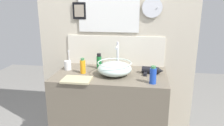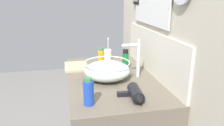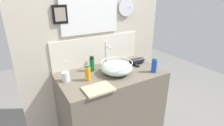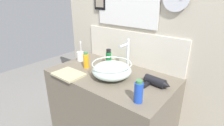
# 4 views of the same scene
# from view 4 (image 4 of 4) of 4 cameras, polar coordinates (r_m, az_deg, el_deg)

# --- Properties ---
(vanity_counter) EXTENTS (1.01, 0.59, 0.91)m
(vanity_counter) POSITION_cam_4_polar(r_m,az_deg,el_deg) (1.66, -0.35, -18.00)
(vanity_counter) COLOR #6B6051
(vanity_counter) RESTS_ON ground
(back_panel) EXTENTS (1.61, 0.10, 2.53)m
(back_panel) POSITION_cam_4_polar(r_m,az_deg,el_deg) (1.56, 7.26, 12.52)
(back_panel) COLOR beige
(back_panel) RESTS_ON ground
(glass_bowl_sink) EXTENTS (0.30, 0.30, 0.12)m
(glass_bowl_sink) POSITION_cam_4_polar(r_m,az_deg,el_deg) (1.33, -0.09, -2.27)
(glass_bowl_sink) COLOR silver
(glass_bowl_sink) RESTS_ON vanity_counter
(faucet) EXTENTS (0.02, 0.13, 0.26)m
(faucet) POSITION_cam_4_polar(r_m,az_deg,el_deg) (1.45, 4.88, 3.43)
(faucet) COLOR silver
(faucet) RESTS_ON vanity_counter
(hair_drier) EXTENTS (0.20, 0.13, 0.06)m
(hair_drier) POSITION_cam_4_polar(r_m,az_deg,el_deg) (1.26, 14.23, -6.03)
(hair_drier) COLOR black
(hair_drier) RESTS_ON vanity_counter
(toothbrush_cup) EXTENTS (0.07, 0.07, 0.19)m
(toothbrush_cup) POSITION_cam_4_polar(r_m,az_deg,el_deg) (1.71, -10.32, 2.24)
(toothbrush_cup) COLOR white
(toothbrush_cup) RESTS_ON vanity_counter
(spray_bottle) EXTENTS (0.05, 0.05, 0.14)m
(spray_bottle) POSITION_cam_4_polar(r_m,az_deg,el_deg) (1.52, -8.47, 0.82)
(spray_bottle) COLOR orange
(spray_bottle) RESTS_ON vanity_counter
(soap_dispenser) EXTENTS (0.05, 0.05, 0.15)m
(soap_dispenser) POSITION_cam_4_polar(r_m,az_deg,el_deg) (1.05, 8.68, -9.32)
(soap_dispenser) COLOR blue
(soap_dispenser) RESTS_ON vanity_counter
(shampoo_bottle) EXTENTS (0.05, 0.05, 0.15)m
(shampoo_bottle) POSITION_cam_4_polar(r_m,az_deg,el_deg) (1.56, -1.12, 1.74)
(shampoo_bottle) COLOR #197233
(shampoo_bottle) RESTS_ON vanity_counter
(hand_towel) EXTENTS (0.24, 0.18, 0.02)m
(hand_towel) POSITION_cam_4_polar(r_m,az_deg,el_deg) (1.43, -13.99, -3.59)
(hand_towel) COLOR tan
(hand_towel) RESTS_ON vanity_counter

